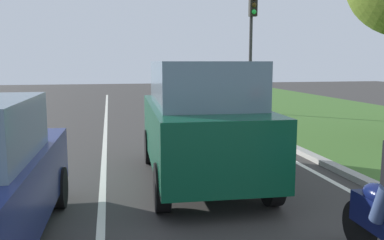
{
  "coord_description": "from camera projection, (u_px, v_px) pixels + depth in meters",
  "views": [
    {
      "loc": [
        -0.53,
        1.37,
        2.28
      ],
      "look_at": [
        0.96,
        8.74,
        1.2
      ],
      "focal_mm": 38.31,
      "sensor_mm": 36.0,
      "label": 1
    }
  ],
  "objects": [
    {
      "name": "ground_plane",
      "position": [
        128.0,
        136.0,
        12.68
      ],
      "size": [
        60.0,
        60.0,
        0.0
      ],
      "primitive_type": "plane",
      "color": "#383533"
    },
    {
      "name": "lane_line_center",
      "position": [
        105.0,
        136.0,
        12.55
      ],
      "size": [
        0.12,
        32.0,
        0.01
      ],
      "primitive_type": "cube",
      "color": "silver",
      "rests_on": "ground"
    },
    {
      "name": "lane_line_right_edge",
      "position": [
        239.0,
        132.0,
        13.39
      ],
      "size": [
        0.12,
        32.0,
        0.01
      ],
      "primitive_type": "cube",
      "color": "silver",
      "rests_on": "ground"
    },
    {
      "name": "grass_verge_right",
      "position": [
        373.0,
        126.0,
        14.34
      ],
      "size": [
        9.0,
        48.0,
        0.06
      ],
      "primitive_type": "cube",
      "color": "#3D6628",
      "rests_on": "ground"
    },
    {
      "name": "curb_right",
      "position": [
        254.0,
        129.0,
        13.48
      ],
      "size": [
        0.24,
        48.0,
        0.12
      ],
      "primitive_type": "cube",
      "color": "#9E9B93",
      "rests_on": "ground"
    },
    {
      "name": "car_suv_ahead",
      "position": [
        201.0,
        121.0,
        7.7
      ],
      "size": [
        2.11,
        4.57,
        2.28
      ],
      "rotation": [
        0.0,
        0.0,
        -0.04
      ],
      "color": "#0C472D",
      "rests_on": "ground"
    },
    {
      "name": "traffic_light_near_right",
      "position": [
        252.0,
        31.0,
        17.34
      ],
      "size": [
        0.32,
        0.5,
        5.24
      ],
      "color": "#2D2D2D",
      "rests_on": "ground"
    }
  ]
}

